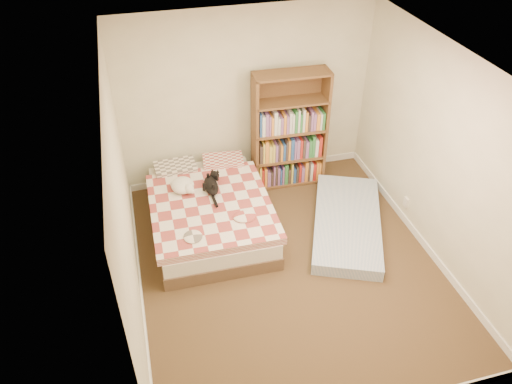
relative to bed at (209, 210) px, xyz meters
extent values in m
cube|color=#3F2A1B|center=(0.77, -0.97, -0.24)|extent=(3.50, 4.00, 0.01)
cube|color=white|center=(0.77, -0.97, 2.26)|extent=(3.50, 4.00, 0.01)
cube|color=beige|center=(0.77, 1.03, 1.01)|extent=(3.50, 0.01, 2.50)
cube|color=beige|center=(0.77, -2.97, 1.01)|extent=(3.50, 0.01, 2.50)
cube|color=beige|center=(-0.98, -0.97, 1.01)|extent=(0.01, 4.00, 2.50)
cube|color=beige|center=(2.52, -0.97, 1.01)|extent=(0.01, 4.00, 2.50)
cube|color=white|center=(0.77, 1.02, -0.19)|extent=(3.50, 0.02, 0.10)
cube|color=white|center=(-0.97, -0.97, -0.19)|extent=(0.02, 4.00, 0.10)
cube|color=white|center=(2.51, -0.97, -0.19)|extent=(0.02, 4.00, 0.10)
cube|color=white|center=(2.50, -0.57, 0.06)|extent=(0.03, 0.09, 0.13)
cube|color=brown|center=(0.00, -0.03, -0.15)|extent=(1.44, 2.03, 0.18)
cube|color=silver|center=(0.00, -0.03, 0.04)|extent=(1.41, 1.99, 0.20)
cube|color=#A6413D|center=(0.00, -0.03, 0.19)|extent=(1.50, 1.67, 0.10)
cube|color=#675E57|center=(-0.33, 0.72, 0.22)|extent=(0.56, 0.36, 0.15)
cube|color=#A6413D|center=(0.33, 0.72, 0.22)|extent=(0.56, 0.36, 0.15)
cube|color=brown|center=(0.80, 0.69, 0.61)|extent=(0.05, 0.34, 1.70)
cube|color=brown|center=(1.78, 0.69, 0.61)|extent=(0.05, 0.34, 1.70)
cube|color=brown|center=(1.29, 0.85, 0.61)|extent=(1.02, 0.06, 1.70)
cube|color=brown|center=(1.29, 0.69, -0.22)|extent=(1.03, 0.38, 0.03)
cube|color=brown|center=(1.29, 0.69, 0.62)|extent=(1.03, 0.38, 0.03)
cube|color=brown|center=(1.29, 0.69, 1.44)|extent=(1.03, 0.38, 0.03)
cube|color=#7190BD|center=(1.72, -0.52, -0.16)|extent=(1.49, 2.03, 0.17)
ellipsoid|color=black|center=(0.06, 0.11, 0.30)|extent=(0.32, 0.44, 0.13)
sphere|color=black|center=(0.06, 0.33, 0.32)|extent=(0.16, 0.16, 0.12)
cone|color=black|center=(0.03, 0.36, 0.37)|extent=(0.05, 0.05, 0.05)
cone|color=black|center=(0.10, 0.36, 0.37)|extent=(0.05, 0.05, 0.05)
cylinder|color=black|center=(0.16, -0.16, 0.27)|extent=(0.12, 0.22, 0.04)
ellipsoid|color=white|center=(-0.29, 0.20, 0.32)|extent=(0.36, 0.38, 0.16)
sphere|color=white|center=(-0.20, 0.10, 0.33)|extent=(0.15, 0.15, 0.13)
sphere|color=white|center=(-0.16, 0.06, 0.32)|extent=(0.07, 0.07, 0.06)
sphere|color=white|center=(-0.42, 0.26, 0.30)|extent=(0.08, 0.08, 0.07)
camera|label=1|loc=(-0.70, -5.01, 4.06)|focal=35.00mm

